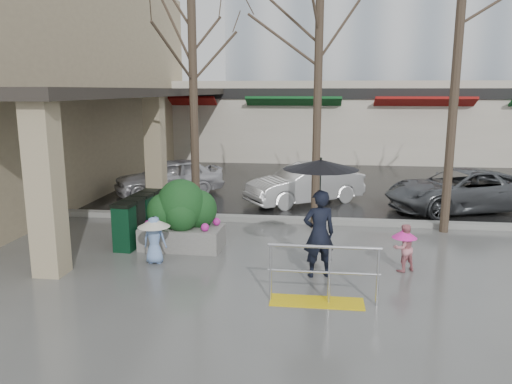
% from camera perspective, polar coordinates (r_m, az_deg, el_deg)
% --- Properties ---
extents(ground, '(120.00, 120.00, 0.00)m').
position_cam_1_polar(ground, '(10.01, -0.55, -9.33)').
color(ground, '#51514F').
rests_on(ground, ground).
extents(street_asphalt, '(120.00, 36.00, 0.01)m').
position_cam_1_polar(street_asphalt, '(31.49, 4.93, 5.04)').
color(street_asphalt, black).
rests_on(street_asphalt, ground).
extents(curb, '(120.00, 0.30, 0.15)m').
position_cam_1_polar(curb, '(13.77, 1.72, -3.13)').
color(curb, gray).
rests_on(curb, ground).
extents(near_building, '(6.00, 18.00, 8.00)m').
position_cam_1_polar(near_building, '(20.09, -24.03, 11.83)').
color(near_building, tan).
rests_on(near_building, ground).
extents(canopy_slab, '(2.80, 18.00, 0.25)m').
position_cam_1_polar(canopy_slab, '(18.30, -12.37, 11.49)').
color(canopy_slab, '#2D2823').
rests_on(canopy_slab, pillar_front).
extents(pillar_front, '(0.55, 0.55, 3.50)m').
position_cam_1_polar(pillar_front, '(10.34, -22.93, 0.51)').
color(pillar_front, tan).
rests_on(pillar_front, ground).
extents(pillar_back, '(0.55, 0.55, 3.50)m').
position_cam_1_polar(pillar_back, '(16.22, -11.43, 4.91)').
color(pillar_back, tan).
rests_on(pillar_back, ground).
extents(storefront_row, '(34.00, 6.74, 4.00)m').
position_cam_1_polar(storefront_row, '(27.28, 8.89, 8.18)').
color(storefront_row, beige).
rests_on(storefront_row, ground).
extents(handrail, '(1.90, 0.50, 1.03)m').
position_cam_1_polar(handrail, '(8.67, 7.42, -10.15)').
color(handrail, yellow).
rests_on(handrail, ground).
extents(tree_west, '(3.20, 3.20, 6.80)m').
position_cam_1_polar(tree_west, '(13.36, -7.34, 18.00)').
color(tree_west, '#382B21').
rests_on(tree_west, ground).
extents(tree_midwest, '(3.20, 3.20, 7.00)m').
position_cam_1_polar(tree_midwest, '(12.97, 7.27, 18.86)').
color(tree_midwest, '#382B21').
rests_on(tree_midwest, ground).
extents(tree_mideast, '(3.20, 3.20, 6.50)m').
position_cam_1_polar(tree_mideast, '(13.32, 22.18, 16.31)').
color(tree_mideast, '#382B21').
rests_on(tree_mideast, ground).
extents(woman, '(1.43, 1.43, 2.34)m').
position_cam_1_polar(woman, '(9.54, 7.31, -1.23)').
color(woman, black).
rests_on(woman, ground).
extents(child_pink, '(0.59, 0.54, 0.97)m').
position_cam_1_polar(child_pink, '(10.41, 16.56, -5.79)').
color(child_pink, pink).
rests_on(child_pink, ground).
extents(child_blue, '(0.68, 0.68, 1.01)m').
position_cam_1_polar(child_blue, '(10.63, -11.55, -4.72)').
color(child_blue, '#799CD7').
rests_on(child_blue, ground).
extents(planter, '(1.87, 1.09, 1.61)m').
position_cam_1_polar(planter, '(11.48, -8.45, -2.68)').
color(planter, slate).
rests_on(planter, ground).
extents(news_boxes, '(0.56, 1.99, 1.10)m').
position_cam_1_polar(news_boxes, '(12.29, -13.29, -2.97)').
color(news_boxes, '#0D3921').
rests_on(news_boxes, ground).
extents(car_a, '(3.92, 3.22, 1.26)m').
position_cam_1_polar(car_a, '(17.51, -9.92, 1.74)').
color(car_a, silver).
rests_on(car_a, ground).
extents(car_b, '(3.91, 3.27, 1.26)m').
position_cam_1_polar(car_b, '(15.99, 5.63, 0.93)').
color(car_b, white).
rests_on(car_b, ground).
extents(car_c, '(4.96, 3.42, 1.26)m').
position_cam_1_polar(car_c, '(16.15, 22.42, 0.21)').
color(car_c, '#53565A').
rests_on(car_c, ground).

